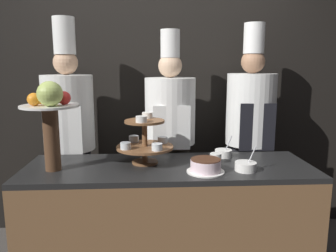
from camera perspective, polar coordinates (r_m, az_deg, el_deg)
The scene contains 11 objects.
wall_back at distance 3.03m, azimuth -0.89°, elevation 8.01°, with size 10.00×0.06×2.80m.
buffet_counter at distance 2.37m, azimuth 0.14°, elevation -16.96°, with size 1.91×0.63×0.87m.
tiered_stand at distance 2.22m, azimuth -4.07°, elevation -2.49°, with size 0.39×0.39×0.34m.
fruit_pedestal at distance 2.13m, azimuth -19.80°, elevation 2.11°, with size 0.36×0.36×0.57m.
cake_round at distance 2.07m, azimuth 6.56°, elevation -6.91°, with size 0.24×0.24×0.09m.
cup_white at distance 2.27m, azimuth 8.30°, elevation -5.57°, with size 0.08×0.08×0.07m.
serving_bowl_near at distance 2.15m, azimuth 13.36°, elevation -6.86°, with size 0.14×0.14×0.16m.
serving_bowl_far at distance 2.44m, azimuth 9.63°, elevation -4.68°, with size 0.13×0.13×0.16m.
chef_left at distance 2.76m, azimuth -16.81°, elevation -0.95°, with size 0.40×0.40×1.90m.
chef_center_left at distance 2.70m, azimuth 0.37°, elevation -1.35°, with size 0.41×0.41×1.81m.
chef_center_right at distance 2.81m, azimuth 14.08°, elevation -0.61°, with size 0.40×0.40×1.86m.
Camera 1 is at (-0.13, -1.79, 1.52)m, focal length 35.00 mm.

